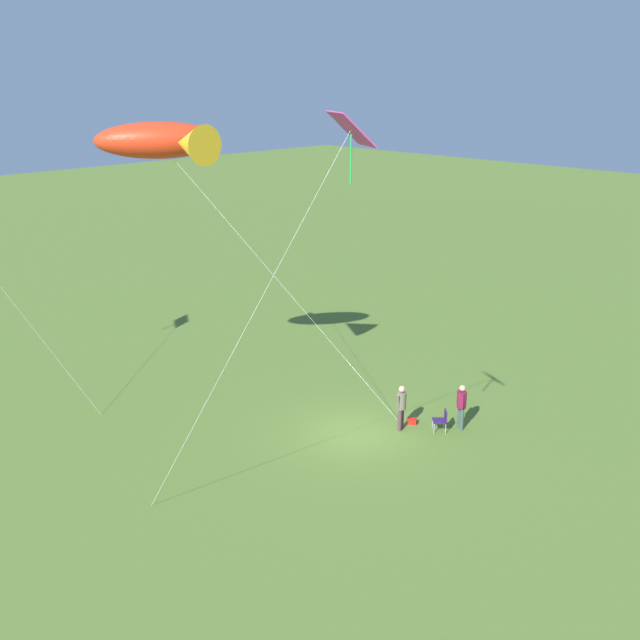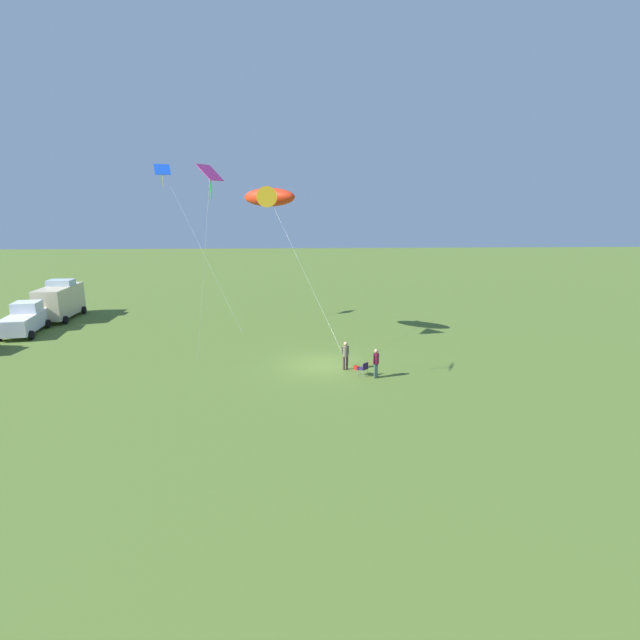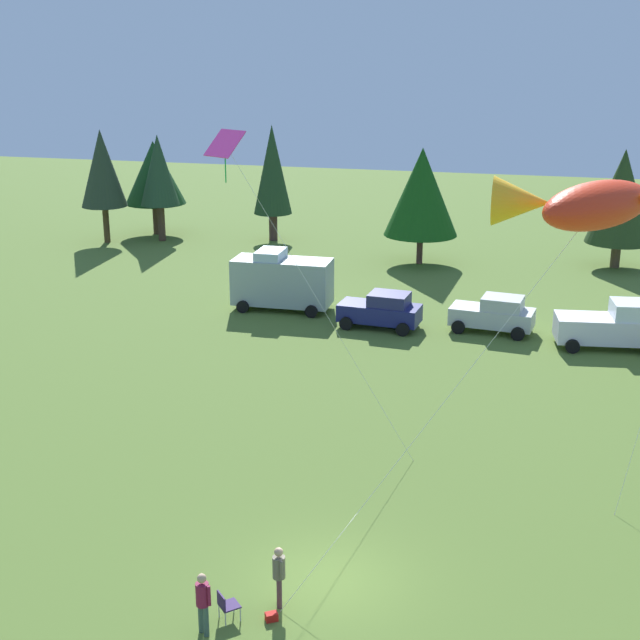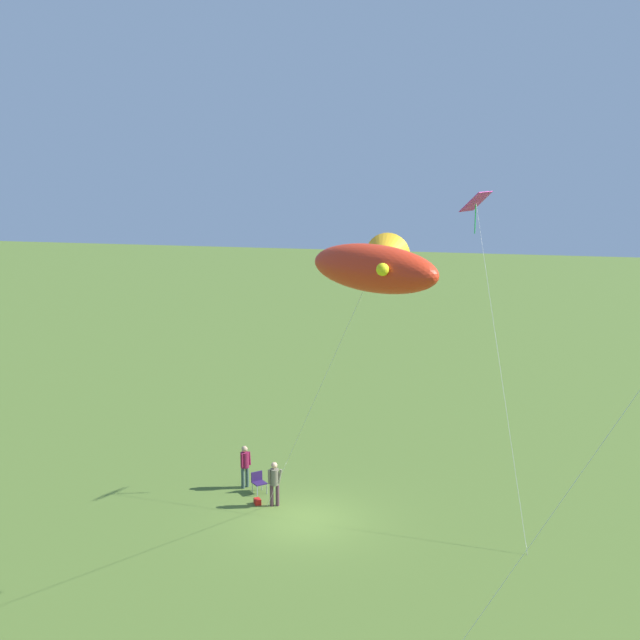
% 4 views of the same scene
% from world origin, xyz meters
% --- Properties ---
extents(ground_plane, '(160.00, 160.00, 0.00)m').
position_xyz_m(ground_plane, '(0.00, 0.00, 0.00)').
color(ground_plane, '#506B29').
extents(person_kite_flyer, '(0.43, 0.54, 1.74)m').
position_xyz_m(person_kite_flyer, '(-0.98, -1.46, 1.02)').
color(person_kite_flyer, '#51323A').
rests_on(person_kite_flyer, ground).
extents(folding_chair, '(0.68, 0.68, 0.82)m').
position_xyz_m(folding_chair, '(-2.12, -2.42, 0.49)').
color(folding_chair, '#2C1A4C').
rests_on(folding_chair, ground).
extents(person_spectator, '(0.50, 0.47, 1.74)m').
position_xyz_m(person_spectator, '(-2.49, -3.08, 1.02)').
color(person_spectator, '#3A5149').
rests_on(person_spectator, ground).
extents(backpack_on_grass, '(0.39, 0.36, 0.22)m').
position_xyz_m(backpack_on_grass, '(-0.99, -2.14, 0.11)').
color(backpack_on_grass, red).
rests_on(backpack_on_grass, ground).
extents(kite_large_fish, '(9.21, 7.30, 10.94)m').
position_xyz_m(kite_large_fish, '(5.95, 3.34, 10.27)').
color(kite_large_fish, red).
rests_on(kite_large_fish, ground).
extents(kite_diamond_rainbow, '(6.62, 2.97, 11.71)m').
position_xyz_m(kite_diamond_rainbow, '(-4.60, 5.58, 11.03)').
color(kite_diamond_rainbow, '#DF3592').
rests_on(kite_diamond_rainbow, ground).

